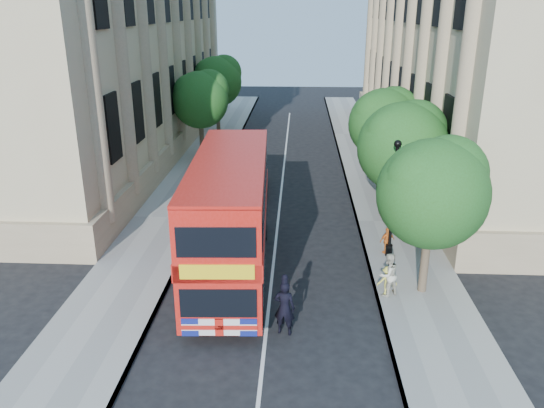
# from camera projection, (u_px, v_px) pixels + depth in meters

# --- Properties ---
(ground) EXTENTS (120.00, 120.00, 0.00)m
(ground) POSITION_uv_depth(u_px,v_px,m) (266.00, 333.00, 17.81)
(ground) COLOR black
(ground) RESTS_ON ground
(pavement_right) EXTENTS (3.50, 80.00, 0.12)m
(pavement_right) POSITION_uv_depth(u_px,v_px,m) (391.00, 222.00, 26.88)
(pavement_right) COLOR gray
(pavement_right) RESTS_ON ground
(pavement_left) EXTENTS (3.50, 80.00, 0.12)m
(pavement_left) POSITION_uv_depth(u_px,v_px,m) (167.00, 218.00, 27.43)
(pavement_left) COLOR gray
(pavement_left) RESTS_ON ground
(building_right) EXTENTS (12.00, 38.00, 18.00)m
(building_right) POSITION_uv_depth(u_px,v_px,m) (487.00, 28.00, 36.50)
(building_right) COLOR tan
(building_right) RESTS_ON ground
(building_left) EXTENTS (12.00, 38.00, 18.00)m
(building_left) POSITION_uv_depth(u_px,v_px,m) (94.00, 27.00, 37.83)
(building_left) COLOR tan
(building_left) RESTS_ON ground
(tree_right_near) EXTENTS (4.00, 4.00, 6.08)m
(tree_right_near) POSITION_uv_depth(u_px,v_px,m) (434.00, 188.00, 18.89)
(tree_right_near) COLOR #473828
(tree_right_near) RESTS_ON ground
(tree_right_mid) EXTENTS (4.20, 4.20, 6.37)m
(tree_right_mid) POSITION_uv_depth(u_px,v_px,m) (404.00, 143.00, 24.44)
(tree_right_mid) COLOR #473828
(tree_right_mid) RESTS_ON ground
(tree_right_far) EXTENTS (4.00, 4.00, 6.15)m
(tree_right_far) POSITION_uv_depth(u_px,v_px,m) (384.00, 120.00, 30.11)
(tree_right_far) COLOR #473828
(tree_right_far) RESTS_ON ground
(tree_left_far) EXTENTS (4.00, 4.00, 6.30)m
(tree_left_far) POSITION_uv_depth(u_px,v_px,m) (201.00, 97.00, 37.19)
(tree_left_far) COLOR #473828
(tree_left_far) RESTS_ON ground
(tree_left_back) EXTENTS (4.20, 4.20, 6.65)m
(tree_left_back) POSITION_uv_depth(u_px,v_px,m) (217.00, 79.00, 44.59)
(tree_left_back) COLOR #473828
(tree_left_back) RESTS_ON ground
(lamp_post) EXTENTS (0.32, 0.32, 5.16)m
(lamp_post) POSITION_uv_depth(u_px,v_px,m) (393.00, 204.00, 22.32)
(lamp_post) COLOR black
(lamp_post) RESTS_ON pavement_right
(double_decker_bus) EXTENTS (3.22, 10.48, 4.79)m
(double_decker_bus) POSITION_uv_depth(u_px,v_px,m) (231.00, 214.00, 20.92)
(double_decker_bus) COLOR red
(double_decker_bus) RESTS_ON ground
(box_van) EXTENTS (1.96, 4.60, 2.61)m
(box_van) POSITION_uv_depth(u_px,v_px,m) (247.00, 171.00, 31.13)
(box_van) COLOR black
(box_van) RESTS_ON ground
(police_constable) EXTENTS (0.79, 0.61, 1.95)m
(police_constable) POSITION_uv_depth(u_px,v_px,m) (285.00, 308.00, 17.49)
(police_constable) COLOR black
(police_constable) RESTS_ON ground
(woman_pedestrian) EXTENTS (1.04, 0.99, 1.70)m
(woman_pedestrian) POSITION_uv_depth(u_px,v_px,m) (388.00, 275.00, 19.67)
(woman_pedestrian) COLOR beige
(woman_pedestrian) RESTS_ON pavement_right
(child_a) EXTENTS (0.76, 0.53, 1.20)m
(child_a) POSITION_uv_depth(u_px,v_px,m) (387.00, 241.00, 23.17)
(child_a) COLOR orange
(child_a) RESTS_ON pavement_right
(child_b) EXTENTS (0.78, 0.49, 1.16)m
(child_b) POSITION_uv_depth(u_px,v_px,m) (387.00, 281.00, 19.80)
(child_b) COLOR #E0DC4C
(child_b) RESTS_ON pavement_right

